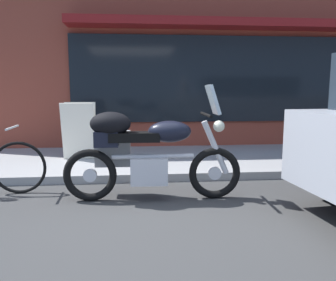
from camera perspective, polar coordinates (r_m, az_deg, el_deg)
ground_plane at (r=3.69m, az=-6.99°, el=-12.85°), size 80.00×80.00×0.00m
touring_motorcycle at (r=4.14m, az=-4.33°, el=-1.72°), size 2.15×0.69×1.40m
sandwich_board_sign at (r=6.20m, az=-14.63°, el=1.59°), size 0.55×0.42×0.99m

